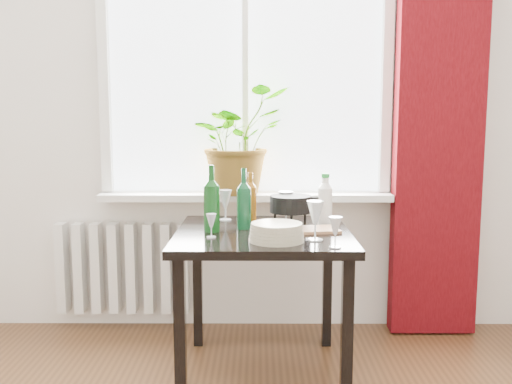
{
  "coord_description": "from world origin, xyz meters",
  "views": [
    {
      "loc": [
        0.08,
        -1.2,
        1.31
      ],
      "look_at": [
        0.07,
        1.55,
        0.93
      ],
      "focal_mm": 40.0,
      "sensor_mm": 36.0,
      "label": 1
    }
  ],
  "objects_px": {
    "wine_bottle_left": "(212,198)",
    "wineglass_back_left": "(225,205)",
    "plate_stack": "(277,232)",
    "wineglass_front_right": "(315,220)",
    "potted_plant": "(238,140)",
    "fondue_pot": "(291,211)",
    "wineglass_front_left": "(211,226)",
    "wine_bottle_right": "(244,198)",
    "radiator": "(123,268)",
    "wineglass_far_right": "(335,232)",
    "cutting_board": "(311,230)",
    "cleaning_bottle": "(325,199)",
    "tv_remote": "(281,241)",
    "wineglass_back_center": "(286,207)",
    "bottle_amber": "(250,196)",
    "table": "(263,249)"
  },
  "relations": [
    {
      "from": "cutting_board",
      "to": "radiator",
      "type": "bearing_deg",
      "value": 149.82
    },
    {
      "from": "tv_remote",
      "to": "cutting_board",
      "type": "distance_m",
      "value": 0.31
    },
    {
      "from": "table",
      "to": "plate_stack",
      "type": "distance_m",
      "value": 0.27
    },
    {
      "from": "plate_stack",
      "to": "wineglass_front_right",
      "type": "bearing_deg",
      "value": 4.8
    },
    {
      "from": "wine_bottle_right",
      "to": "potted_plant",
      "type": "bearing_deg",
      "value": 95.37
    },
    {
      "from": "wineglass_back_center",
      "to": "plate_stack",
      "type": "height_order",
      "value": "wineglass_back_center"
    },
    {
      "from": "bottle_amber",
      "to": "cleaning_bottle",
      "type": "xyz_separation_m",
      "value": [
        0.39,
        -0.07,
        -0.0
      ]
    },
    {
      "from": "wineglass_front_left",
      "to": "cutting_board",
      "type": "height_order",
      "value": "wineglass_front_left"
    },
    {
      "from": "wineglass_front_left",
      "to": "radiator",
      "type": "bearing_deg",
      "value": 127.72
    },
    {
      "from": "wine_bottle_right",
      "to": "wineglass_back_left",
      "type": "bearing_deg",
      "value": 115.24
    },
    {
      "from": "potted_plant",
      "to": "wineglass_back_left",
      "type": "xyz_separation_m",
      "value": [
        -0.06,
        -0.31,
        -0.33
      ]
    },
    {
      "from": "wineglass_front_right",
      "to": "fondue_pot",
      "type": "distance_m",
      "value": 0.32
    },
    {
      "from": "wineglass_far_right",
      "to": "bottle_amber",
      "type": "bearing_deg",
      "value": 120.82
    },
    {
      "from": "wineglass_front_left",
      "to": "fondue_pot",
      "type": "xyz_separation_m",
      "value": [
        0.38,
        0.25,
        0.02
      ]
    },
    {
      "from": "wineglass_front_right",
      "to": "wineglass_back_center",
      "type": "bearing_deg",
      "value": 106.64
    },
    {
      "from": "wine_bottle_left",
      "to": "wineglass_front_right",
      "type": "height_order",
      "value": "wine_bottle_left"
    },
    {
      "from": "wine_bottle_left",
      "to": "wineglass_front_right",
      "type": "distance_m",
      "value": 0.53
    },
    {
      "from": "potted_plant",
      "to": "wine_bottle_right",
      "type": "xyz_separation_m",
      "value": [
        0.05,
        -0.53,
        -0.26
      ]
    },
    {
      "from": "cleaning_bottle",
      "to": "tv_remote",
      "type": "height_order",
      "value": "cleaning_bottle"
    },
    {
      "from": "wineglass_front_right",
      "to": "wineglass_front_left",
      "type": "xyz_separation_m",
      "value": [
        -0.48,
        0.05,
        -0.04
      ]
    },
    {
      "from": "wineglass_front_right",
      "to": "wineglass_back_center",
      "type": "xyz_separation_m",
      "value": [
        -0.11,
        0.38,
        -0.0
      ]
    },
    {
      "from": "potted_plant",
      "to": "wineglass_back_left",
      "type": "height_order",
      "value": "potted_plant"
    },
    {
      "from": "wineglass_front_right",
      "to": "tv_remote",
      "type": "xyz_separation_m",
      "value": [
        -0.15,
        -0.05,
        -0.09
      ]
    },
    {
      "from": "table",
      "to": "plate_stack",
      "type": "height_order",
      "value": "plate_stack"
    },
    {
      "from": "wine_bottle_left",
      "to": "cutting_board",
      "type": "xyz_separation_m",
      "value": [
        0.49,
        0.01,
        -0.16
      ]
    },
    {
      "from": "wineglass_far_right",
      "to": "wineglass_back_left",
      "type": "height_order",
      "value": "wineglass_back_left"
    },
    {
      "from": "wineglass_back_center",
      "to": "plate_stack",
      "type": "xyz_separation_m",
      "value": [
        -0.06,
        -0.4,
        -0.05
      ]
    },
    {
      "from": "table",
      "to": "wineglass_back_center",
      "type": "relative_size",
      "value": 4.77
    },
    {
      "from": "bottle_amber",
      "to": "cutting_board",
      "type": "xyz_separation_m",
      "value": [
        0.3,
        -0.27,
        -0.13
      ]
    },
    {
      "from": "radiator",
      "to": "fondue_pot",
      "type": "xyz_separation_m",
      "value": [
        0.99,
        -0.54,
        0.44
      ]
    },
    {
      "from": "wine_bottle_left",
      "to": "fondue_pot",
      "type": "distance_m",
      "value": 0.41
    },
    {
      "from": "tv_remote",
      "to": "wineglass_back_center",
      "type": "bearing_deg",
      "value": 92.12
    },
    {
      "from": "bottle_amber",
      "to": "wineglass_far_right",
      "type": "xyz_separation_m",
      "value": [
        0.37,
        -0.62,
        -0.06
      ]
    },
    {
      "from": "wine_bottle_left",
      "to": "bottle_amber",
      "type": "height_order",
      "value": "wine_bottle_left"
    },
    {
      "from": "wineglass_back_center",
      "to": "wineglass_front_left",
      "type": "relative_size",
      "value": 1.56
    },
    {
      "from": "cleaning_bottle",
      "to": "plate_stack",
      "type": "height_order",
      "value": "cleaning_bottle"
    },
    {
      "from": "table",
      "to": "wine_bottle_right",
      "type": "height_order",
      "value": "wine_bottle_right"
    },
    {
      "from": "bottle_amber",
      "to": "tv_remote",
      "type": "bearing_deg",
      "value": -74.64
    },
    {
      "from": "wineglass_back_center",
      "to": "plate_stack",
      "type": "distance_m",
      "value": 0.41
    },
    {
      "from": "wineglass_front_right",
      "to": "cutting_board",
      "type": "xyz_separation_m",
      "value": [
        0.0,
        0.21,
        -0.09
      ]
    },
    {
      "from": "wine_bottle_left",
      "to": "cleaning_bottle",
      "type": "height_order",
      "value": "wine_bottle_left"
    },
    {
      "from": "potted_plant",
      "to": "wine_bottle_right",
      "type": "relative_size",
      "value": 2.04
    },
    {
      "from": "potted_plant",
      "to": "wineglass_back_left",
      "type": "relative_size",
      "value": 3.68
    },
    {
      "from": "fondue_pot",
      "to": "wineglass_front_left",
      "type": "bearing_deg",
      "value": -167.59
    },
    {
      "from": "plate_stack",
      "to": "table",
      "type": "bearing_deg",
      "value": 104.72
    },
    {
      "from": "wine_bottle_right",
      "to": "wineglass_front_right",
      "type": "bearing_deg",
      "value": -39.43
    },
    {
      "from": "bottle_amber",
      "to": "wineglass_far_right",
      "type": "bearing_deg",
      "value": -59.18
    },
    {
      "from": "wineglass_back_center",
      "to": "wineglass_back_left",
      "type": "height_order",
      "value": "wineglass_back_center"
    },
    {
      "from": "bottle_amber",
      "to": "wine_bottle_left",
      "type": "bearing_deg",
      "value": -123.55
    },
    {
      "from": "wine_bottle_left",
      "to": "wineglass_back_left",
      "type": "height_order",
      "value": "wine_bottle_left"
    }
  ]
}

